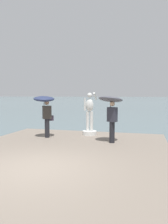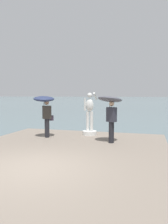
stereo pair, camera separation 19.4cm
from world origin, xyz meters
name	(u,v)px [view 2 (the right image)]	position (x,y,z in m)	size (l,w,h in m)	color
ground_plane	(132,107)	(0.00, 40.00, 0.00)	(400.00, 400.00, 0.00)	slate
pier	(57,158)	(0.00, 1.66, 0.20)	(7.61, 9.32, 0.40)	slate
statue_white_figure	(90,119)	(0.23, 5.26, 1.18)	(0.70, 0.91, 2.12)	silver
onlooker_left	(45,105)	(-1.60, 4.06, 1.91)	(1.36, 1.36, 1.97)	black
onlooker_right	(110,106)	(1.50, 3.77, 1.91)	(1.36, 1.36, 1.99)	black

